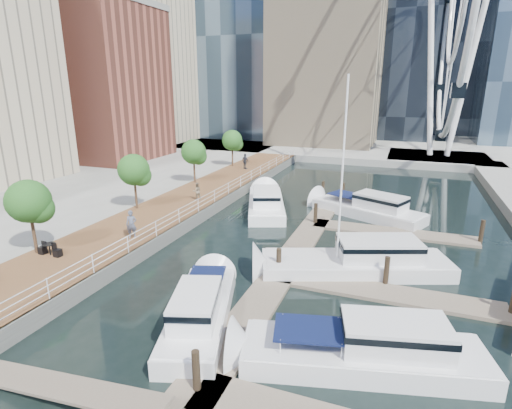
{
  "coord_description": "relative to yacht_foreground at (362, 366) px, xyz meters",
  "views": [
    {
      "loc": [
        9.28,
        -12.6,
        10.85
      ],
      "look_at": [
        -0.01,
        12.22,
        3.0
      ],
      "focal_mm": 28.0,
      "sensor_mm": 36.0,
      "label": 1
    }
  ],
  "objects": [
    {
      "name": "yacht_foreground",
      "position": [
        0.0,
        0.0,
        0.0
      ],
      "size": [
        10.96,
        5.3,
        2.15
      ],
      "primitive_type": null,
      "rotation": [
        0.0,
        0.0,
        1.81
      ],
      "color": "silver",
      "rests_on": "ground"
    },
    {
      "name": "boardwalk",
      "position": [
        -17.53,
        13.35,
        0.5
      ],
      "size": [
        6.0,
        60.0,
        1.0
      ],
      "primitive_type": "cube",
      "color": "brown",
      "rests_on": "ground"
    },
    {
      "name": "pier",
      "position": [
        5.47,
        50.35,
        0.5
      ],
      "size": [
        14.0,
        12.0,
        1.0
      ],
      "primitive_type": "cube",
      "color": "gray",
      "rests_on": "ground"
    },
    {
      "name": "pedestrian_mid",
      "position": [
        -16.41,
        16.42,
        1.81
      ],
      "size": [
        0.98,
        0.99,
        1.61
      ],
      "primitive_type": "imported",
      "rotation": [
        0.0,
        0.0,
        -2.33
      ],
      "color": "#7C6B55",
      "rests_on": "boardwalk"
    },
    {
      "name": "seawall",
      "position": [
        -14.53,
        13.35,
        0.5
      ],
      "size": [
        0.25,
        60.0,
        1.0
      ],
      "primitive_type": "cube",
      "color": "#595954",
      "rests_on": "ground"
    },
    {
      "name": "floating_docks",
      "position": [
        -0.56,
        8.33,
        0.49
      ],
      "size": [
        16.0,
        34.0,
        2.6
      ],
      "color": "#6D6051",
      "rests_on": "ground"
    },
    {
      "name": "land_far",
      "position": [
        -8.53,
        100.35,
        0.5
      ],
      "size": [
        200.0,
        114.0,
        1.0
      ],
      "primitive_type": "cube",
      "color": "gray",
      "rests_on": "ground"
    },
    {
      "name": "midrise_condos",
      "position": [
        -42.09,
        25.17,
        13.42
      ],
      "size": [
        19.0,
        67.0,
        28.0
      ],
      "color": "#BCAD8E",
      "rests_on": "ground"
    },
    {
      "name": "street_trees",
      "position": [
        -19.93,
        12.35,
        4.29
      ],
      "size": [
        2.6,
        42.6,
        4.6
      ],
      "color": "#3F2B1C",
      "rests_on": "ground"
    },
    {
      "name": "ground",
      "position": [
        -8.53,
        -1.65,
        0.0
      ],
      "size": [
        520.0,
        520.0,
        0.0
      ],
      "primitive_type": "plane",
      "color": "black",
      "rests_on": "ground"
    },
    {
      "name": "moored_yachts",
      "position": [
        -1.21,
        8.86,
        0.0
      ],
      "size": [
        26.57,
        35.75,
        11.5
      ],
      "color": "silver",
      "rests_on": "ground"
    },
    {
      "name": "pedestrian_near",
      "position": [
        -15.96,
        6.51,
        1.96
      ],
      "size": [
        0.83,
        0.71,
        1.92
      ],
      "primitive_type": "imported",
      "rotation": [
        0.0,
        0.0,
        0.43
      ],
      "color": "#4E5468",
      "rests_on": "boardwalk"
    },
    {
      "name": "pedestrian_far",
      "position": [
        -17.64,
        31.08,
        1.95
      ],
      "size": [
        1.21,
        0.88,
        1.91
      ],
      "primitive_type": "imported",
      "rotation": [
        0.0,
        0.0,
        2.72
      ],
      "color": "#30333C",
      "rests_on": "boardwalk"
    },
    {
      "name": "railing",
      "position": [
        -14.63,
        13.35,
        1.52
      ],
      "size": [
        0.1,
        60.0,
        1.05
      ],
      "primitive_type": null,
      "color": "white",
      "rests_on": "boardwalk"
    }
  ]
}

